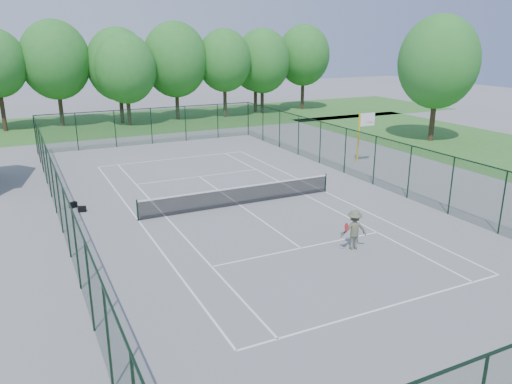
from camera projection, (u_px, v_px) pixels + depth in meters
ground at (240, 205)px, 26.91m from camera, size 140.00×140.00×0.00m
grass_far at (123, 123)px, 52.62m from camera, size 80.00×16.00×0.01m
grass_side at (489, 149)px, 40.42m from camera, size 14.00×40.00×0.01m
court_lines at (240, 205)px, 26.91m from camera, size 11.05×23.85×0.01m
tennis_net at (240, 195)px, 26.74m from camera, size 11.08×0.08×1.10m
fence_enclosure at (239, 177)px, 26.44m from camera, size 18.05×36.05×3.02m
tree_line_far at (118, 64)px, 50.84m from camera, size 39.40×6.40×9.70m
basketball_goal at (363, 128)px, 35.12m from camera, size 1.20×1.43×3.65m
tree_side at (438, 62)px, 41.69m from camera, size 6.66×6.66×10.55m
sports_bag_a at (73, 205)px, 26.47m from camera, size 0.44×0.36×0.31m
sports_bag_b at (82, 209)px, 25.85m from camera, size 0.43×0.34×0.29m
tennis_player at (354, 230)px, 21.13m from camera, size 2.22×0.93×1.73m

